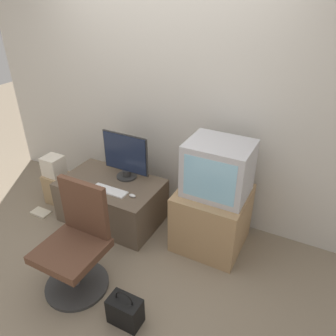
{
  "coord_description": "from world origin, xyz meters",
  "views": [
    {
      "loc": [
        1.53,
        -1.5,
        2.27
      ],
      "look_at": [
        0.27,
        0.91,
        0.71
      ],
      "focal_mm": 35.0,
      "sensor_mm": 36.0,
      "label": 1
    }
  ],
  "objects_px": {
    "keyboard": "(109,190)",
    "handbag": "(125,311)",
    "mouse": "(132,196)",
    "office_chair": "(76,247)",
    "main_monitor": "(126,157)",
    "crt_tv": "(218,169)",
    "cardboard_box_lower": "(58,187)",
    "book": "(41,213)"
  },
  "relations": [
    {
      "from": "mouse",
      "to": "office_chair",
      "type": "xyz_separation_m",
      "value": [
        -0.08,
        -0.72,
        -0.09
      ]
    },
    {
      "from": "keyboard",
      "to": "crt_tv",
      "type": "bearing_deg",
      "value": 15.36
    },
    {
      "from": "main_monitor",
      "to": "mouse",
      "type": "distance_m",
      "value": 0.45
    },
    {
      "from": "mouse",
      "to": "handbag",
      "type": "xyz_separation_m",
      "value": [
        0.48,
        -0.87,
        -0.36
      ]
    },
    {
      "from": "office_chair",
      "to": "book",
      "type": "height_order",
      "value": "office_chair"
    },
    {
      "from": "mouse",
      "to": "crt_tv",
      "type": "height_order",
      "value": "crt_tv"
    },
    {
      "from": "book",
      "to": "keyboard",
      "type": "bearing_deg",
      "value": 11.8
    },
    {
      "from": "crt_tv",
      "to": "book",
      "type": "bearing_deg",
      "value": -166.27
    },
    {
      "from": "keyboard",
      "to": "handbag",
      "type": "distance_m",
      "value": 1.18
    },
    {
      "from": "mouse",
      "to": "cardboard_box_lower",
      "type": "xyz_separation_m",
      "value": [
        -1.12,
        0.1,
        -0.3
      ]
    },
    {
      "from": "mouse",
      "to": "office_chair",
      "type": "distance_m",
      "value": 0.73
    },
    {
      "from": "cardboard_box_lower",
      "to": "book",
      "type": "distance_m",
      "value": 0.34
    },
    {
      "from": "handbag",
      "to": "cardboard_box_lower",
      "type": "bearing_deg",
      "value": 148.74
    },
    {
      "from": "keyboard",
      "to": "handbag",
      "type": "relative_size",
      "value": 1.16
    },
    {
      "from": "mouse",
      "to": "handbag",
      "type": "bearing_deg",
      "value": -61.17
    },
    {
      "from": "mouse",
      "to": "crt_tv",
      "type": "xyz_separation_m",
      "value": [
        0.75,
        0.26,
        0.37
      ]
    },
    {
      "from": "main_monitor",
      "to": "mouse",
      "type": "relative_size",
      "value": 7.51
    },
    {
      "from": "book",
      "to": "handbag",
      "type": "bearing_deg",
      "value": -22.81
    },
    {
      "from": "keyboard",
      "to": "handbag",
      "type": "bearing_deg",
      "value": -49.16
    },
    {
      "from": "office_chair",
      "to": "keyboard",
      "type": "bearing_deg",
      "value": 104.46
    },
    {
      "from": "handbag",
      "to": "office_chair",
      "type": "bearing_deg",
      "value": 164.88
    },
    {
      "from": "crt_tv",
      "to": "main_monitor",
      "type": "bearing_deg",
      "value": 178.2
    },
    {
      "from": "keyboard",
      "to": "handbag",
      "type": "height_order",
      "value": "keyboard"
    },
    {
      "from": "main_monitor",
      "to": "handbag",
      "type": "relative_size",
      "value": 1.62
    },
    {
      "from": "keyboard",
      "to": "book",
      "type": "height_order",
      "value": "keyboard"
    },
    {
      "from": "mouse",
      "to": "handbag",
      "type": "relative_size",
      "value": 0.22
    },
    {
      "from": "main_monitor",
      "to": "keyboard",
      "type": "distance_m",
      "value": 0.39
    },
    {
      "from": "mouse",
      "to": "book",
      "type": "distance_m",
      "value": 1.23
    },
    {
      "from": "mouse",
      "to": "book",
      "type": "bearing_deg",
      "value": -169.87
    },
    {
      "from": "keyboard",
      "to": "crt_tv",
      "type": "distance_m",
      "value": 1.11
    },
    {
      "from": "cardboard_box_lower",
      "to": "handbag",
      "type": "relative_size",
      "value": 1.1
    },
    {
      "from": "keyboard",
      "to": "cardboard_box_lower",
      "type": "bearing_deg",
      "value": 172.28
    },
    {
      "from": "mouse",
      "to": "handbag",
      "type": "distance_m",
      "value": 1.06
    },
    {
      "from": "office_chair",
      "to": "handbag",
      "type": "relative_size",
      "value": 2.88
    },
    {
      "from": "main_monitor",
      "to": "office_chair",
      "type": "distance_m",
      "value": 1.07
    },
    {
      "from": "main_monitor",
      "to": "office_chair",
      "type": "relative_size",
      "value": 0.56
    },
    {
      "from": "main_monitor",
      "to": "mouse",
      "type": "bearing_deg",
      "value": -48.33
    },
    {
      "from": "main_monitor",
      "to": "crt_tv",
      "type": "bearing_deg",
      "value": -1.8
    },
    {
      "from": "mouse",
      "to": "office_chair",
      "type": "relative_size",
      "value": 0.07
    },
    {
      "from": "crt_tv",
      "to": "book",
      "type": "xyz_separation_m",
      "value": [
        -1.87,
        -0.46,
        -0.83
      ]
    },
    {
      "from": "crt_tv",
      "to": "book",
      "type": "distance_m",
      "value": 2.09
    },
    {
      "from": "cardboard_box_lower",
      "to": "book",
      "type": "xyz_separation_m",
      "value": [
        -0.0,
        -0.3,
        -0.17
      ]
    }
  ]
}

